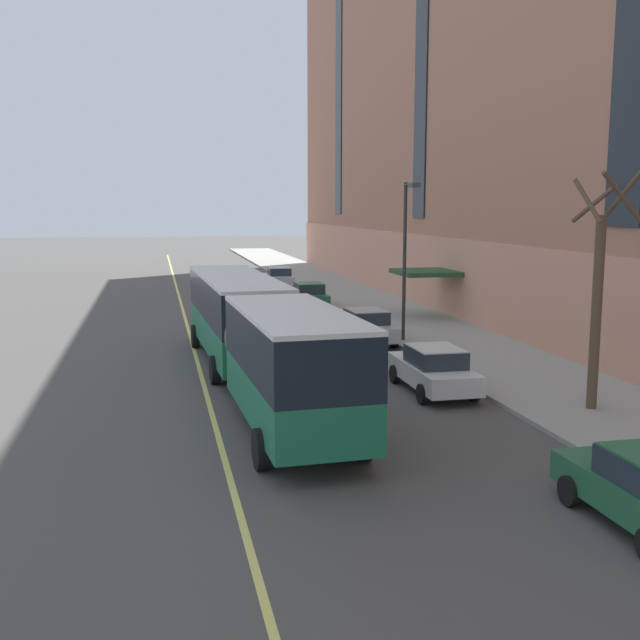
% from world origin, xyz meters
% --- Properties ---
extents(ground_plane, '(260.00, 260.00, 0.00)m').
position_xyz_m(ground_plane, '(0.00, 0.00, 0.00)').
color(ground_plane, '#4C4947').
extents(sidewalk, '(5.65, 160.00, 0.15)m').
position_xyz_m(sidewalk, '(9.05, 3.00, 0.07)').
color(sidewalk, '#9E9B93').
rests_on(sidewalk, ground).
extents(city_bus, '(3.55, 19.38, 3.47)m').
position_xyz_m(city_bus, '(-0.84, 1.56, 2.03)').
color(city_bus, '#1E704C').
rests_on(city_bus, ground).
extents(parked_car_silver_0, '(2.07, 4.29, 1.56)m').
position_xyz_m(parked_car_silver_0, '(5.09, 32.61, 0.78)').
color(parked_car_silver_0, '#B7B7BC').
rests_on(parked_car_silver_0, ground).
extents(parked_car_silver_1, '(2.11, 4.55, 1.56)m').
position_xyz_m(parked_car_silver_1, '(5.12, 8.81, 0.78)').
color(parked_car_silver_1, '#B7B7BC').
rests_on(parked_car_silver_1, ground).
extents(parked_car_green_5, '(2.02, 4.36, 1.56)m').
position_xyz_m(parked_car_green_5, '(4.97, 20.81, 0.78)').
color(parked_car_green_5, '#23603D').
rests_on(parked_car_green_5, ground).
extents(parked_car_white_6, '(1.96, 4.61, 1.56)m').
position_xyz_m(parked_car_white_6, '(4.89, -0.32, 0.78)').
color(parked_car_white_6, silver).
rests_on(parked_car_white_6, ground).
extents(street_tree_mid_block, '(1.67, 1.90, 7.08)m').
position_xyz_m(street_tree_mid_block, '(8.64, -3.75, 3.71)').
color(street_tree_mid_block, brown).
rests_on(street_tree_mid_block, sidewalk).
extents(street_lamp, '(0.36, 1.48, 7.03)m').
position_xyz_m(street_lamp, '(6.82, 8.27, 4.44)').
color(street_lamp, '#2D2D30').
rests_on(street_lamp, sidewalk).
extents(lane_centerline, '(0.16, 140.00, 0.01)m').
position_xyz_m(lane_centerline, '(-2.53, 3.00, 0.00)').
color(lane_centerline, '#E0D66B').
rests_on(lane_centerline, ground).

